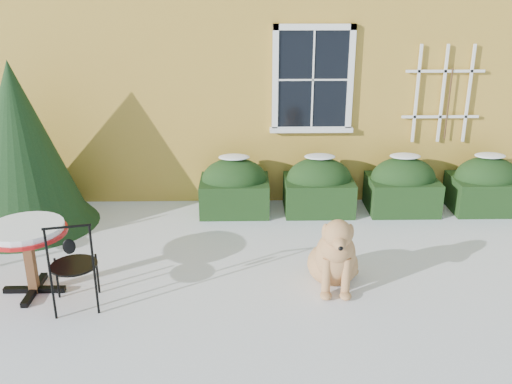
{
  "coord_description": "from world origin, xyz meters",
  "views": [
    {
      "loc": [
        -0.14,
        -5.68,
        3.41
      ],
      "look_at": [
        0.0,
        1.0,
        0.9
      ],
      "focal_mm": 40.0,
      "sensor_mm": 36.0,
      "label": 1
    }
  ],
  "objects_px": {
    "patio_chair_near": "(73,264)",
    "dog": "(335,257)",
    "evergreen_shrub": "(22,162)",
    "bistro_table": "(26,237)"
  },
  "relations": [
    {
      "from": "patio_chair_near",
      "to": "dog",
      "type": "bearing_deg",
      "value": 175.37
    },
    {
      "from": "patio_chair_near",
      "to": "evergreen_shrub",
      "type": "bearing_deg",
      "value": -72.63
    },
    {
      "from": "evergreen_shrub",
      "to": "patio_chair_near",
      "type": "bearing_deg",
      "value": -60.18
    },
    {
      "from": "patio_chair_near",
      "to": "dog",
      "type": "height_order",
      "value": "patio_chair_near"
    },
    {
      "from": "evergreen_shrub",
      "to": "bistro_table",
      "type": "bearing_deg",
      "value": -69.8
    },
    {
      "from": "bistro_table",
      "to": "dog",
      "type": "height_order",
      "value": "dog"
    },
    {
      "from": "bistro_table",
      "to": "patio_chair_near",
      "type": "distance_m",
      "value": 0.71
    },
    {
      "from": "patio_chair_near",
      "to": "dog",
      "type": "xyz_separation_m",
      "value": [
        2.89,
        0.4,
        -0.14
      ]
    },
    {
      "from": "bistro_table",
      "to": "dog",
      "type": "xyz_separation_m",
      "value": [
        3.48,
        0.06,
        -0.32
      ]
    },
    {
      "from": "bistro_table",
      "to": "patio_chair_near",
      "type": "height_order",
      "value": "patio_chair_near"
    }
  ]
}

